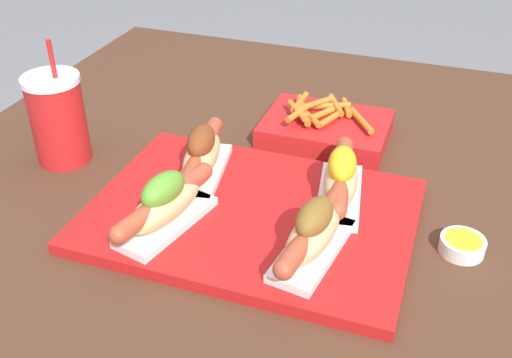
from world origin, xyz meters
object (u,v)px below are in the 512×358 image
Objects in this scene: serving_tray at (251,215)px; hot_dog_3 at (341,178)px; hot_dog_1 at (314,232)px; hot_dog_2 at (202,155)px; drink_cup at (58,119)px; fries_basket at (325,127)px; hot_dog_0 at (165,204)px; sauce_bowl at (462,245)px.

hot_dog_3 is at bearing 31.73° from serving_tray.
hot_dog_3 is (0.11, 0.07, 0.04)m from serving_tray.
hot_dog_2 is (-0.21, 0.13, 0.00)m from hot_dog_1.
drink_cup is at bearing 170.98° from serving_tray.
drink_cup is 0.45m from fries_basket.
hot_dog_2 is at bearing 148.77° from serving_tray.
hot_dog_2 is at bearing 149.00° from hot_dog_1.
serving_tray is 0.13m from hot_dog_0.
hot_dog_3 is 3.27× the size of sauce_bowl.
hot_dog_0 is at bearing -145.84° from hot_dog_3.
hot_dog_1 is 0.92× the size of fries_basket.
sauce_bowl is at bearing -2.45° from drink_cup.
hot_dog_1 is 3.28× the size of sauce_bowl.
sauce_bowl is at bearing -12.91° from hot_dog_3.
hot_dog_1 reaches higher than sauce_bowl.
drink_cup reaches higher than fries_basket.
hot_dog_2 reaches higher than serving_tray.
serving_tray is 2.33× the size of hot_dog_0.
drink_cup is (-0.25, 0.13, 0.02)m from hot_dog_0.
fries_basket is (0.14, 0.35, -0.03)m from hot_dog_0.
serving_tray is 0.36m from drink_cup.
drink_cup is at bearing -178.36° from hot_dog_3.
serving_tray is at bearing -174.40° from sauce_bowl.
fries_basket is at bearing 81.77° from serving_tray.
drink_cup reaches higher than serving_tray.
drink_cup reaches higher than hot_dog_2.
sauce_bowl is 0.64m from drink_cup.
hot_dog_0 is 0.13m from hot_dog_2.
hot_dog_3 is at bearing 1.83° from hot_dog_2.
hot_dog_1 is at bearing -30.78° from serving_tray.
drink_cup is at bearing 153.21° from hot_dog_0.
serving_tray is 0.28m from fries_basket.
sauce_bowl is at bearing 26.72° from hot_dog_1.
serving_tray is 0.13m from hot_dog_1.
hot_dog_3 is 0.19m from sauce_bowl.
fries_basket is (0.39, 0.22, -0.05)m from drink_cup.
hot_dog_3 is 0.92× the size of fries_basket.
hot_dog_1 is 1.00× the size of hot_dog_2.
hot_dog_0 is 0.99× the size of hot_dog_3.
hot_dog_1 is at bearing -78.74° from fries_basket.
hot_dog_0 is 0.99× the size of hot_dog_1.
hot_dog_1 is (0.11, -0.06, 0.04)m from serving_tray.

